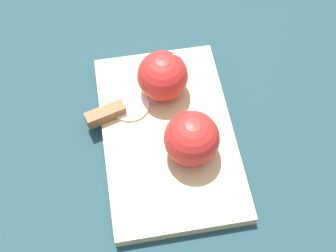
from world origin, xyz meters
TOP-DOWN VIEW (x-y plane):
  - ground_plane at (0.00, 0.00)m, footprint 4.00×4.00m
  - cutting_board at (0.00, 0.00)m, footprint 0.36×0.24m
  - apple_half_left at (-0.04, -0.03)m, footprint 0.09×0.09m
  - apple_half_right at (0.09, 0.00)m, footprint 0.09×0.09m
  - knife at (0.04, 0.10)m, footprint 0.07×0.17m
  - apple_slice at (0.06, 0.06)m, footprint 0.07×0.07m

SIDE VIEW (x-z plane):
  - ground_plane at x=0.00m, z-range 0.00..0.00m
  - cutting_board at x=0.00m, z-range 0.00..0.02m
  - apple_slice at x=0.06m, z-range 0.02..0.03m
  - knife at x=0.04m, z-range 0.02..0.04m
  - apple_half_right at x=0.09m, z-range 0.02..0.11m
  - apple_half_left at x=-0.04m, z-range 0.02..0.11m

